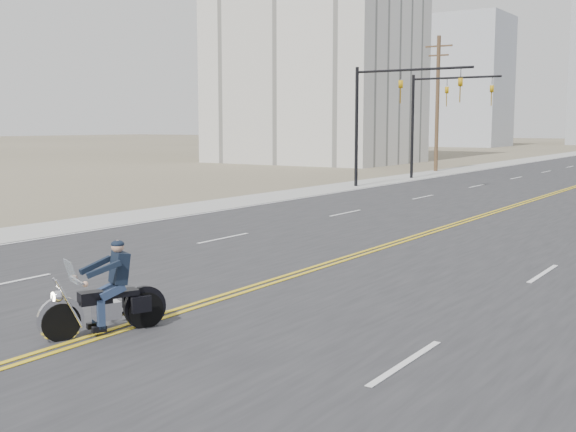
{
  "coord_description": "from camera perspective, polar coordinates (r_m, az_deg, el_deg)",
  "views": [
    {
      "loc": [
        9.42,
        -5.87,
        3.64
      ],
      "look_at": [
        0.47,
        7.53,
        1.6
      ],
      "focal_mm": 45.0,
      "sensor_mm": 36.0,
      "label": 1
    }
  ],
  "objects": [
    {
      "name": "sidewalk_left",
      "position": [
        78.79,
        18.34,
        4.2
      ],
      "size": [
        3.0,
        200.0,
        0.01
      ],
      "primitive_type": "cube",
      "color": "#A5A5A0",
      "rests_on": "ground"
    },
    {
      "name": "traffic_mast_left",
      "position": [
        42.12,
        7.91,
        8.9
      ],
      "size": [
        7.1,
        0.26,
        7.0
      ],
      "color": "black",
      "rests_on": "ground"
    },
    {
      "name": "traffic_mast_far",
      "position": [
        49.57,
        11.64,
        8.49
      ],
      "size": [
        6.1,
        0.26,
        7.0
      ],
      "color": "black",
      "rests_on": "ground"
    },
    {
      "name": "utility_pole_left",
      "position": [
        58.19,
        11.72,
        8.87
      ],
      "size": [
        2.2,
        0.3,
        10.5
      ],
      "color": "brown",
      "rests_on": "ground"
    },
    {
      "name": "apartment_block",
      "position": [
        72.35,
        2.21,
        16.23
      ],
      "size": [
        18.0,
        14.0,
        30.0
      ],
      "primitive_type": "cube",
      "color": "silver",
      "rests_on": "ground"
    },
    {
      "name": "haze_bldg_a",
      "position": [
        128.99,
        13.75,
        10.27
      ],
      "size": [
        14.0,
        12.0,
        22.0
      ],
      "primitive_type": "cube",
      "color": "#B7BCC6",
      "rests_on": "ground"
    },
    {
      "name": "haze_bldg_f",
      "position": [
        148.36,
        10.22,
        8.78
      ],
      "size": [
        12.0,
        12.0,
        16.0
      ],
      "primitive_type": "cube",
      "color": "#ADB2B7",
      "rests_on": "ground"
    },
    {
      "name": "motorcyclist",
      "position": [
        12.97,
        -14.39,
        -5.56
      ],
      "size": [
        1.66,
        2.29,
        1.65
      ],
      "primitive_type": null,
      "rotation": [
        0.0,
        0.0,
        2.73
      ],
      "color": "black",
      "rests_on": "ground"
    }
  ]
}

